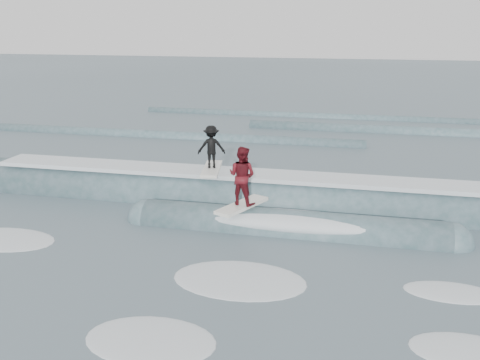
# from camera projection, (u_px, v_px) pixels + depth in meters

# --- Properties ---
(ground) EXTENTS (160.00, 160.00, 0.00)m
(ground) POSITION_uv_depth(u_px,v_px,m) (211.00, 256.00, 14.12)
(ground) COLOR #3B4E56
(ground) RESTS_ON ground
(breaking_wave) EXTENTS (22.36, 3.79, 2.01)m
(breaking_wave) POSITION_uv_depth(u_px,v_px,m) (255.00, 207.00, 17.73)
(breaking_wave) COLOR #36555A
(breaking_wave) RESTS_ON ground
(surfer_black) EXTENTS (1.05, 2.06, 1.55)m
(surfer_black) POSITION_uv_depth(u_px,v_px,m) (211.00, 150.00, 18.02)
(surfer_black) COLOR white
(surfer_black) RESTS_ON ground
(surfer_red) EXTENTS (1.32, 2.05, 1.85)m
(surfer_red) POSITION_uv_depth(u_px,v_px,m) (242.00, 179.00, 15.71)
(surfer_red) COLOR white
(surfer_red) RESTS_ON ground
(whitewater) EXTENTS (14.56, 5.60, 0.10)m
(whitewater) POSITION_uv_depth(u_px,v_px,m) (207.00, 284.00, 12.61)
(whitewater) COLOR silver
(whitewater) RESTS_ON ground
(far_swells) EXTENTS (37.31, 8.65, 0.80)m
(far_swells) POSITION_uv_depth(u_px,v_px,m) (319.00, 131.00, 30.33)
(far_swells) COLOR #36555A
(far_swells) RESTS_ON ground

